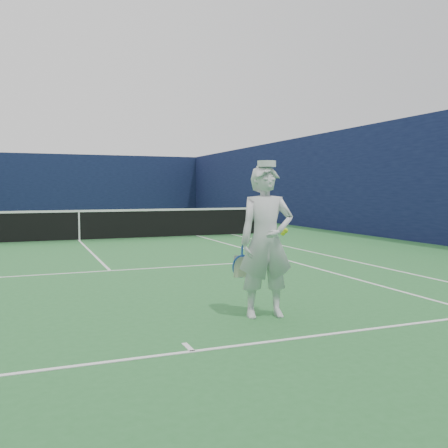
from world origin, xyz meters
The scene contains 5 objects.
ground centered at (0.00, 0.00, 0.00)m, with size 80.00×80.00×0.00m, color #296D32.
court_markings centered at (0.00, 0.00, 0.00)m, with size 11.03×23.83×0.01m.
windscreen_fence centered at (0.00, 0.00, 2.00)m, with size 20.12×36.12×4.00m.
tennis_net centered at (0.00, 0.00, 0.55)m, with size 12.88×0.09×1.07m.
tennis_player centered at (1.34, -10.87, 1.00)m, with size 0.79×0.61×2.04m.
Camera 1 is at (-1.55, -16.69, 1.68)m, focal length 40.00 mm.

